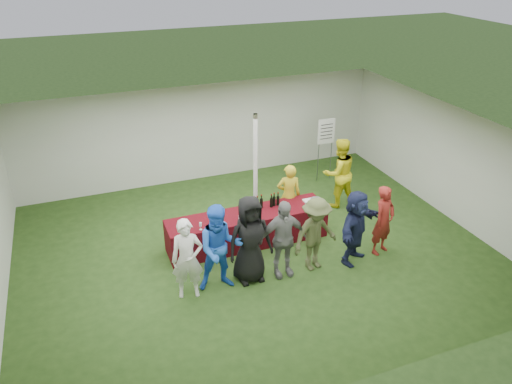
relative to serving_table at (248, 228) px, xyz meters
name	(u,v)px	position (x,y,z in m)	size (l,w,h in m)	color
ground	(254,250)	(0.02, -0.32, -0.38)	(60.00, 60.00, 0.00)	#284719
tent	(255,170)	(0.52, 0.88, 0.98)	(10.00, 10.00, 10.00)	white
serving_table	(248,228)	(0.00, 0.00, 0.00)	(3.60, 0.80, 0.75)	#560C19
wine_bottles	(268,202)	(0.55, 0.13, 0.50)	(0.57, 0.13, 0.32)	black
wine_glasses	(210,223)	(-0.94, -0.27, 0.49)	(1.25, 0.08, 0.16)	silver
water_bottle	(246,208)	(0.00, 0.08, 0.48)	(0.07, 0.07, 0.23)	silver
bar_towel	(309,200)	(1.52, 0.05, 0.39)	(0.25, 0.18, 0.03)	white
dump_bucket	(316,202)	(1.56, -0.22, 0.46)	(0.26, 0.26, 0.18)	slate
wine_list_sign	(326,136)	(3.14, 2.33, 0.94)	(0.50, 0.03, 1.80)	slate
staff_pourer	(289,195)	(1.19, 0.43, 0.40)	(0.57, 0.37, 1.55)	gold
staff_back	(339,173)	(2.76, 0.87, 0.53)	(0.88, 0.68, 1.80)	yellow
customer_0	(187,259)	(-1.67, -1.32, 0.45)	(0.60, 0.39, 1.64)	white
customer_1	(220,248)	(-1.03, -1.30, 0.52)	(0.87, 0.68, 1.80)	blue
customer_2	(250,240)	(-0.41, -1.25, 0.55)	(0.90, 0.59, 1.84)	black
customer_3	(283,239)	(0.25, -1.34, 0.46)	(0.98, 0.41, 1.68)	gray
customer_4	(316,234)	(0.96, -1.38, 0.43)	(1.04, 0.60, 1.61)	#4B532D
customer_5	(355,227)	(1.86, -1.43, 0.44)	(1.52, 0.48, 1.64)	#1B2244
customer_6	(384,220)	(2.59, -1.36, 0.41)	(0.57, 0.38, 1.57)	maroon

